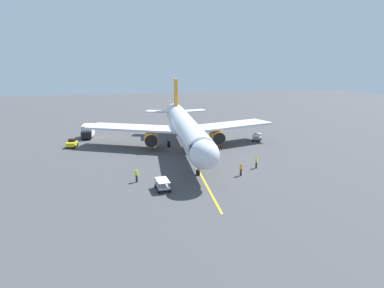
% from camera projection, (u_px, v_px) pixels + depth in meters
% --- Properties ---
extents(ground_plane, '(220.00, 220.00, 0.00)m').
position_uv_depth(ground_plane, '(178.00, 147.00, 61.24)').
color(ground_plane, '#424244').
extents(apron_lead_in_line, '(2.93, 39.93, 0.01)m').
position_uv_depth(apron_lead_in_line, '(193.00, 160.00, 53.50)').
color(apron_lead_in_line, yellow).
rests_on(apron_lead_in_line, ground).
extents(airplane, '(34.73, 40.35, 11.50)m').
position_uv_depth(airplane, '(185.00, 127.00, 58.55)').
color(airplane, silver).
rests_on(airplane, ground).
extents(ground_crew_marshaller, '(0.47, 0.45, 1.71)m').
position_uv_depth(ground_crew_marshaller, '(137.00, 175.00, 43.32)').
color(ground_crew_marshaller, '#23232D').
rests_on(ground_crew_marshaller, ground).
extents(ground_crew_wing_walker, '(0.46, 0.38, 1.71)m').
position_uv_depth(ground_crew_wing_walker, '(241.00, 169.00, 45.75)').
color(ground_crew_wing_walker, '#23232D').
rests_on(ground_crew_wing_walker, ground).
extents(ground_crew_loader, '(0.42, 0.47, 1.71)m').
position_uv_depth(ground_crew_loader, '(256.00, 162.00, 49.04)').
color(ground_crew_loader, '#23232D').
rests_on(ground_crew_loader, ground).
extents(tug_near_nose, '(1.92, 2.53, 1.50)m').
position_uv_depth(tug_near_nose, '(72.00, 143.00, 61.15)').
color(tug_near_nose, yellow).
rests_on(tug_near_nose, ground).
extents(box_truck_portside, '(2.36, 4.76, 2.62)m').
position_uv_depth(box_truck_portside, '(88.00, 131.00, 68.62)').
color(box_truck_portside, black).
rests_on(box_truck_portside, ground).
extents(baggage_cart_starboard_side, '(2.51, 2.95, 1.27)m').
position_uv_depth(baggage_cart_starboard_side, '(257.00, 137.00, 66.37)').
color(baggage_cart_starboard_side, '#9E9EA3').
rests_on(baggage_cart_starboard_side, ground).
extents(baggage_cart_rear_apron, '(1.73, 2.70, 1.27)m').
position_uv_depth(baggage_cart_rear_apron, '(163.00, 185.00, 40.61)').
color(baggage_cart_rear_apron, '#9E9EA3').
rests_on(baggage_cart_rear_apron, ground).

